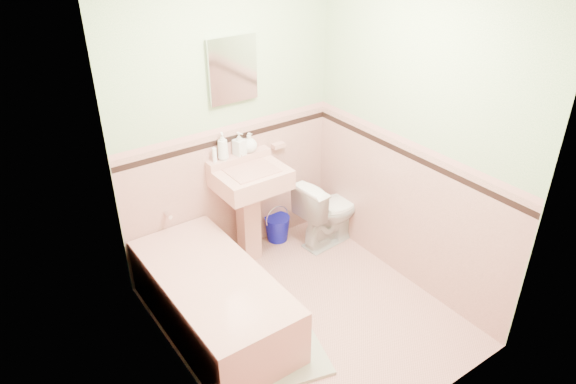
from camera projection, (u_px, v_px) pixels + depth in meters
floor at (306, 315)px, 4.15m from camera, size 2.20×2.20×0.00m
wall_back at (228, 124)px, 4.31m from camera, size 2.50×0.00×2.50m
wall_front at (438, 254)px, 2.75m from camera, size 2.50×0.00×2.50m
wall_left at (171, 221)px, 3.03m from camera, size 0.00×2.50×2.50m
wall_right at (413, 140)px, 4.04m from camera, size 0.00×2.50×2.50m
wainscot_back at (233, 193)px, 4.62m from camera, size 2.00×0.00×2.00m
wainscot_front at (420, 343)px, 3.08m from camera, size 2.00×0.00×2.00m
wainscot_left at (184, 307)px, 3.35m from camera, size 0.00×2.20×2.20m
wainscot_right at (403, 212)px, 4.35m from camera, size 0.00×2.20×2.20m
accent_back at (230, 139)px, 4.36m from camera, size 2.00×0.00×2.00m
accent_front at (432, 272)px, 2.83m from camera, size 2.00×0.00×2.00m
accent_left at (177, 239)px, 3.10m from camera, size 0.00×2.20×2.20m
accent_right at (410, 156)px, 4.09m from camera, size 0.00×2.20×2.20m
cap_back at (229, 128)px, 4.31m from camera, size 2.00×0.00×2.00m
cap_front at (434, 257)px, 2.78m from camera, size 2.00×0.00×2.00m
cap_left at (175, 224)px, 3.05m from camera, size 0.00×2.20×2.20m
cap_right at (411, 144)px, 4.04m from camera, size 0.00×2.20×2.20m
bathtub at (213, 302)px, 3.95m from camera, size 0.70×1.50×0.45m
tub_faucet at (167, 214)px, 4.26m from camera, size 0.04×0.12×0.04m
sink at (252, 217)px, 4.56m from camera, size 0.58×0.48×0.92m
sink_faucet at (241, 160)px, 4.41m from camera, size 0.02×0.02×0.10m
medicine_cabinet at (232, 70)px, 4.10m from camera, size 0.41×0.04×0.51m
soap_dish at (278, 145)px, 4.67m from camera, size 0.12×0.07×0.04m
soap_bottle_left at (223, 146)px, 4.30m from camera, size 0.12×0.12×0.24m
soap_bottle_mid at (239, 144)px, 4.39m from camera, size 0.11×0.11×0.20m
soap_bottle_right at (249, 143)px, 4.44m from camera, size 0.17×0.17×0.17m
tube at (215, 155)px, 4.29m from camera, size 0.05×0.05×0.12m
toilet at (329, 211)px, 4.89m from camera, size 0.68×0.43×0.66m
bucket at (277, 228)px, 5.01m from camera, size 0.25×0.25×0.24m
bath_mat at (279, 363)px, 3.71m from camera, size 0.78×0.62×0.03m
shoe at (269, 372)px, 3.58m from camera, size 0.16×0.11×0.06m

